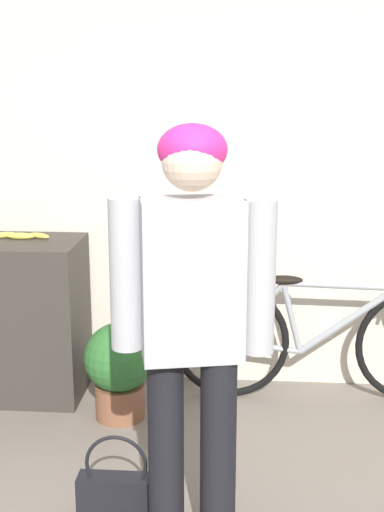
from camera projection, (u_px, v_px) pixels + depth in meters
wall_back at (237, 171)px, 4.15m from camera, size 8.00×0.07×2.60m
person at (192, 309)px, 2.65m from camera, size 0.61×0.27×1.68m
bicycle at (322, 340)px, 4.09m from camera, size 1.74×0.46×0.75m
banana at (20, 236)px, 4.09m from camera, size 0.36×0.09×0.04m
handbag at (117, 493)px, 3.02m from camera, size 0.33×0.10×0.39m
potted_plant at (119, 366)px, 3.88m from camera, size 0.38×0.38×0.54m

